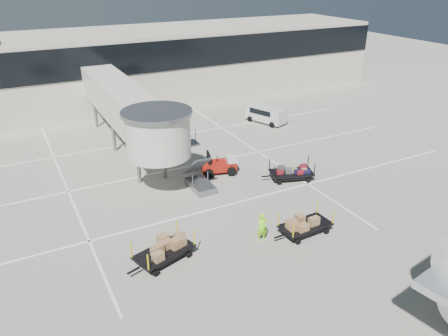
{
  "coord_description": "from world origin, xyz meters",
  "views": [
    {
      "loc": [
        -12.89,
        -20.73,
        14.77
      ],
      "look_at": [
        -0.2,
        3.59,
        2.0
      ],
      "focal_mm": 35.0,
      "sensor_mm": 36.0,
      "label": 1
    }
  ],
  "objects_px": {
    "baggage_tug": "(219,165)",
    "box_cart_near": "(304,225)",
    "minivan": "(265,113)",
    "box_cart_far": "(163,252)",
    "ground_worker": "(262,227)",
    "suitcase_cart": "(292,173)"
  },
  "relations": [
    {
      "from": "box_cart_far",
      "to": "box_cart_near",
      "type": "bearing_deg",
      "value": -26.5
    },
    {
      "from": "baggage_tug",
      "to": "box_cart_near",
      "type": "bearing_deg",
      "value": -71.08
    },
    {
      "from": "box_cart_far",
      "to": "minivan",
      "type": "relative_size",
      "value": 0.9
    },
    {
      "from": "suitcase_cart",
      "to": "box_cart_far",
      "type": "xyz_separation_m",
      "value": [
        -12.15,
        -5.05,
        0.05
      ]
    },
    {
      "from": "baggage_tug",
      "to": "box_cart_far",
      "type": "height_order",
      "value": "baggage_tug"
    },
    {
      "from": "box_cart_near",
      "to": "minivan",
      "type": "relative_size",
      "value": 0.86
    },
    {
      "from": "box_cart_far",
      "to": "ground_worker",
      "type": "xyz_separation_m",
      "value": [
        5.86,
        -0.79,
        0.29
      ]
    },
    {
      "from": "baggage_tug",
      "to": "box_cart_far",
      "type": "distance_m",
      "value": 11.66
    },
    {
      "from": "box_cart_far",
      "to": "minivan",
      "type": "bearing_deg",
      "value": 26.81
    },
    {
      "from": "box_cart_near",
      "to": "minivan",
      "type": "xyz_separation_m",
      "value": [
        9.0,
        18.57,
        0.36
      ]
    },
    {
      "from": "baggage_tug",
      "to": "box_cart_near",
      "type": "distance_m",
      "value": 9.96
    },
    {
      "from": "baggage_tug",
      "to": "suitcase_cart",
      "type": "relative_size",
      "value": 0.74
    },
    {
      "from": "suitcase_cart",
      "to": "minivan",
      "type": "distance_m",
      "value": 13.35
    },
    {
      "from": "suitcase_cart",
      "to": "minivan",
      "type": "bearing_deg",
      "value": 84.51
    },
    {
      "from": "baggage_tug",
      "to": "minivan",
      "type": "distance_m",
      "value": 12.97
    },
    {
      "from": "ground_worker",
      "to": "suitcase_cart",
      "type": "bearing_deg",
      "value": 48.31
    },
    {
      "from": "box_cart_far",
      "to": "suitcase_cart",
      "type": "bearing_deg",
      "value": 4.82
    },
    {
      "from": "box_cart_near",
      "to": "box_cart_far",
      "type": "relative_size",
      "value": 0.95
    },
    {
      "from": "box_cart_far",
      "to": "ground_worker",
      "type": "bearing_deg",
      "value": -25.4
    },
    {
      "from": "baggage_tug",
      "to": "ground_worker",
      "type": "distance_m",
      "value": 9.63
    },
    {
      "from": "baggage_tug",
      "to": "ground_worker",
      "type": "relative_size",
      "value": 1.62
    },
    {
      "from": "suitcase_cart",
      "to": "ground_worker",
      "type": "height_order",
      "value": "ground_worker"
    }
  ]
}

